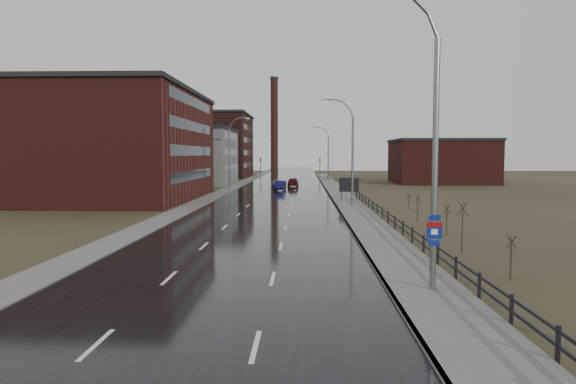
# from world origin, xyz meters

# --- Properties ---
(ground) EXTENTS (320.00, 320.00, 0.00)m
(ground) POSITION_xyz_m (0.00, 0.00, 0.00)
(ground) COLOR #2D2819
(ground) RESTS_ON ground
(road) EXTENTS (14.00, 300.00, 0.06)m
(road) POSITION_xyz_m (0.00, 60.00, 0.03)
(road) COLOR black
(road) RESTS_ON ground
(sidewalk_right) EXTENTS (3.20, 180.00, 0.18)m
(sidewalk_right) POSITION_xyz_m (8.60, 35.00, 0.09)
(sidewalk_right) COLOR #595651
(sidewalk_right) RESTS_ON ground
(curb_right) EXTENTS (0.16, 180.00, 0.18)m
(curb_right) POSITION_xyz_m (7.08, 35.00, 0.09)
(curb_right) COLOR slate
(curb_right) RESTS_ON ground
(sidewalk_left) EXTENTS (2.40, 260.00, 0.12)m
(sidewalk_left) POSITION_xyz_m (-8.20, 60.00, 0.06)
(sidewalk_left) COLOR #595651
(sidewalk_left) RESTS_ON ground
(warehouse_near) EXTENTS (22.44, 28.56, 13.50)m
(warehouse_near) POSITION_xyz_m (-20.99, 45.00, 6.76)
(warehouse_near) COLOR #471914
(warehouse_near) RESTS_ON ground
(warehouse_mid) EXTENTS (16.32, 20.40, 10.50)m
(warehouse_mid) POSITION_xyz_m (-17.99, 78.00, 5.26)
(warehouse_mid) COLOR slate
(warehouse_mid) RESTS_ON ground
(warehouse_far) EXTENTS (26.52, 24.48, 15.50)m
(warehouse_far) POSITION_xyz_m (-22.99, 108.00, 7.76)
(warehouse_far) COLOR #331611
(warehouse_far) RESTS_ON ground
(building_right) EXTENTS (18.36, 16.32, 8.50)m
(building_right) POSITION_xyz_m (30.30, 82.00, 4.26)
(building_right) COLOR #471914
(building_right) RESTS_ON ground
(smokestack) EXTENTS (2.70, 2.70, 30.70)m
(smokestack) POSITION_xyz_m (-6.00, 150.00, 15.50)
(smokestack) COLOR #331611
(smokestack) RESTS_ON ground
(streetlight_main) EXTENTS (3.91, 0.29, 12.11)m
(streetlight_main) POSITION_xyz_m (8.47, 2.00, 6.06)
(streetlight_main) COLOR slate
(streetlight_main) RESTS_ON ground
(streetlight_right_mid) EXTENTS (3.36, 0.28, 11.35)m
(streetlight_right_mid) POSITION_xyz_m (8.50, 36.00, 5.84)
(streetlight_right_mid) COLOR slate
(streetlight_right_mid) RESTS_ON ground
(streetlight_left) EXTENTS (3.36, 0.28, 11.35)m
(streetlight_left) POSITION_xyz_m (-7.70, 62.00, 5.84)
(streetlight_left) COLOR slate
(streetlight_left) RESTS_ON ground
(streetlight_right_far) EXTENTS (3.36, 0.28, 11.35)m
(streetlight_right_far) POSITION_xyz_m (8.50, 90.00, 5.84)
(streetlight_right_far) COLOR slate
(streetlight_right_far) RESTS_ON ground
(guardrail) EXTENTS (0.10, 53.05, 1.10)m
(guardrail) POSITION_xyz_m (10.30, 18.31, 0.71)
(guardrail) COLOR black
(guardrail) RESTS_ON ground
(shrub_b) EXTENTS (0.47, 0.50, 1.98)m
(shrub_b) POSITION_xyz_m (12.84, 4.43, 1.05)
(shrub_b) COLOR #382D23
(shrub_b) RESTS_ON ground
(shrub_c) EXTENTS (0.69, 0.73, 2.96)m
(shrub_c) POSITION_xyz_m (12.60, 10.65, 1.57)
(shrub_c) COLOR #382D23
(shrub_c) RESTS_ON ground
(shrub_d) EXTENTS (0.52, 0.54, 2.16)m
(shrub_d) POSITION_xyz_m (13.42, 16.75, 1.15)
(shrub_d) COLOR #382D23
(shrub_d) RESTS_ON ground
(shrub_e) EXTENTS (0.53, 0.55, 2.21)m
(shrub_e) POSITION_xyz_m (13.16, 24.52, 1.17)
(shrub_e) COLOR #382D23
(shrub_e) RESTS_ON ground
(shrub_f) EXTENTS (0.40, 0.42, 1.65)m
(shrub_f) POSITION_xyz_m (14.09, 32.85, 0.87)
(shrub_f) COLOR #382D23
(shrub_f) RESTS_ON ground
(billboard) EXTENTS (2.37, 0.17, 2.76)m
(billboard) POSITION_xyz_m (9.10, 43.38, 1.83)
(billboard) COLOR black
(billboard) RESTS_ON ground
(traffic_light_left) EXTENTS (0.58, 2.73, 5.30)m
(traffic_light_left) POSITION_xyz_m (-8.00, 120.00, 4.60)
(traffic_light_left) COLOR black
(traffic_light_left) RESTS_ON ground
(traffic_light_right) EXTENTS (0.58, 2.73, 5.30)m
(traffic_light_right) POSITION_xyz_m (8.00, 120.00, 4.60)
(traffic_light_right) COLOR black
(traffic_light_right) RESTS_ON ground
(car_near) EXTENTS (1.85, 4.52, 1.46)m
(car_near) POSITION_xyz_m (-0.01, 60.25, 0.73)
(car_near) COLOR #0E1048
(car_near) RESTS_ON ground
(car_far) EXTENTS (1.89, 4.60, 1.56)m
(car_far) POSITION_xyz_m (1.84, 69.55, 0.78)
(car_far) COLOR #4F0D10
(car_far) RESTS_ON ground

